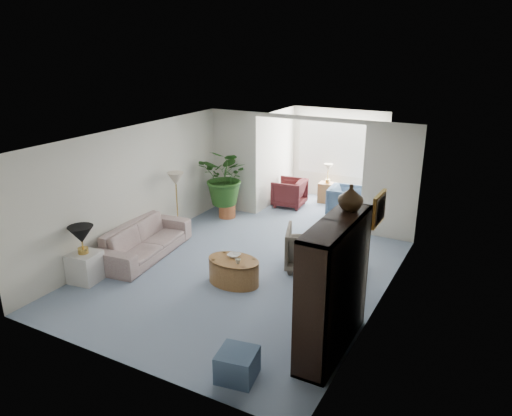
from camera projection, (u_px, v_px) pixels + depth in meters
The scene contains 26 objects.
floor at pixel (240, 274), 8.90m from camera, with size 6.00×6.00×0.00m, color #8CA0B8.
sunroom_floor at pixel (322, 209), 12.31m from camera, with size 2.60×2.60×0.00m, color #8CA0B8.
back_pier_left at pixel (234, 162), 11.84m from camera, with size 1.20×0.12×2.50m, color beige.
back_pier_right at pixel (390, 182), 10.14m from camera, with size 1.20×0.12×2.50m, color beige.
back_header at pixel (308, 118), 10.60m from camera, with size 2.60×0.12×0.10m, color beige.
window_pane at pixel (339, 147), 12.75m from camera, with size 2.20×0.02×1.50m, color white.
window_blinds at pixel (338, 147), 12.73m from camera, with size 2.20×0.02×1.50m, color white.
framed_picture at pixel (380, 209), 7.16m from camera, with size 0.04×0.50×0.40m, color #B8A893.
sofa at pixel (145, 240), 9.58m from camera, with size 2.23×0.87×0.65m, color #B5A999.
end_table at pixel (85, 267), 8.57m from camera, with size 0.49×0.49×0.54m, color silver.
table_lamp at pixel (81, 235), 8.37m from camera, with size 0.44×0.44×0.30m, color black.
floor_lamp at pixel (176, 179), 10.39m from camera, with size 0.36×0.36×0.28m, color beige.
coffee_table at pixel (234, 271), 8.51m from camera, with size 0.95×0.95×0.45m, color olive.
coffee_bowl at pixel (234, 255), 8.53m from camera, with size 0.22×0.22×0.05m, color silver.
coffee_cup at pixel (238, 261), 8.27m from camera, with size 0.09×0.09×0.09m, color beige.
wingback_chair at pixel (310, 248), 9.03m from camera, with size 0.86×0.88×0.80m, color #585046.
side_table_dark at pixel (351, 255), 9.00m from camera, with size 0.47×0.38×0.57m, color black.
entertainment_cabinet at pixel (334, 287), 6.48m from camera, with size 0.45×1.69×1.88m, color black.
cabinet_urn at pixel (351, 197), 6.53m from camera, with size 0.34×0.34×0.36m, color #312010.
ottoman at pixel (237, 365), 6.11m from camera, with size 0.47×0.47×0.38m, color #49627E.
plant_pot at pixel (227, 211), 11.72m from camera, with size 0.40×0.40×0.32m, color #B05E33.
house_plant at pixel (226, 177), 11.45m from camera, with size 1.23×1.07×1.37m, color #25511B.
sunroom_chair_blue at pixel (345, 201), 11.78m from camera, with size 0.77×0.79×0.72m, color #49627E.
sunroom_chair_maroon at pixel (289, 193), 12.46m from camera, with size 0.76×0.78×0.71m, color #501B21.
sunroom_table at pixel (327, 193), 12.77m from camera, with size 0.43×0.34×0.53m, color olive.
shelf_clutter at pixel (328, 279), 6.37m from camera, with size 0.30×1.10×1.06m.
Camera 1 is at (4.06, -6.92, 4.06)m, focal length 34.07 mm.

